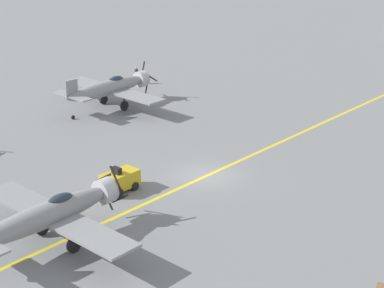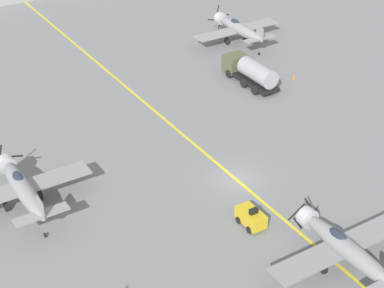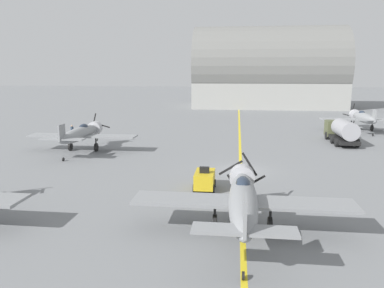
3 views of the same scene
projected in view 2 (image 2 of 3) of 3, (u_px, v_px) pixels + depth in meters
ground_plane at (236, 179)px, 57.22m from camera, size 400.00×400.00×0.00m
taxiway_stripe at (236, 179)px, 57.22m from camera, size 0.30×160.00×0.01m
airplane_mid_left at (22, 187)px, 52.75m from camera, size 12.00×9.98×3.76m
airplane_near_center at (344, 247)px, 46.48m from camera, size 12.00×9.98×3.65m
airplane_far_right at (238, 28)px, 82.44m from camera, size 12.00×9.98×3.77m
fuel_tanker at (250, 71)px, 72.73m from camera, size 2.68×8.00×2.98m
tow_tractor at (251, 217)px, 51.37m from camera, size 1.57×2.60×1.79m
traffic_cone at (294, 76)px, 74.43m from camera, size 0.36×0.36×0.55m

